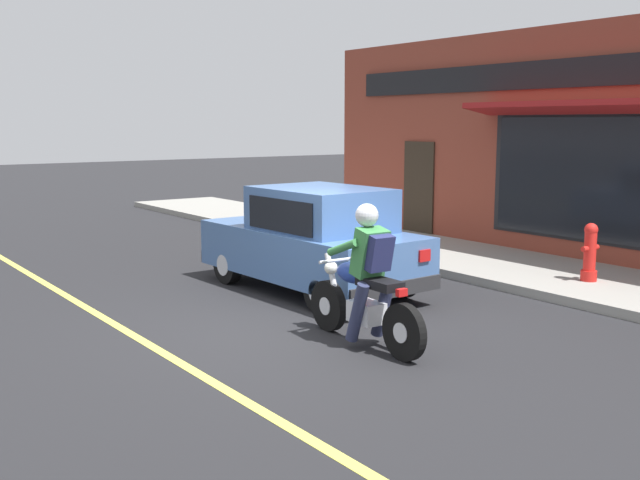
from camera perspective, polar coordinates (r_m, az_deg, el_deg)
ground_plane at (r=9.34m, az=-1.75°, el=-6.61°), size 80.00×80.00×0.00m
sidewalk_curb at (r=14.61m, az=7.50°, el=-0.72°), size 2.60×22.00×0.14m
lane_stripe at (r=11.22m, az=-18.24°, el=-4.38°), size 0.12×19.80×0.01m
storefront_building at (r=14.28m, az=17.57°, el=6.94°), size 1.25×11.83×4.20m
motorcycle_with_rider at (r=8.44m, az=3.47°, el=-3.57°), size 0.56×2.02×1.62m
car_hatchback at (r=11.10m, az=-0.53°, el=-0.07°), size 1.77×3.83×1.57m
fire_hydrant at (r=11.93m, az=19.87°, el=-0.91°), size 0.36×0.24×0.88m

